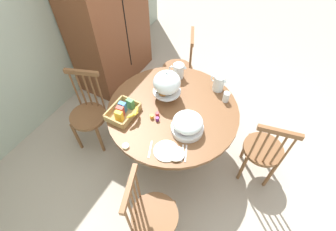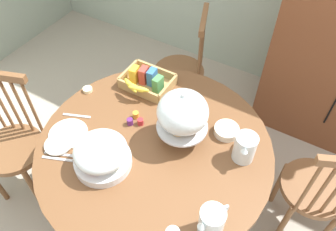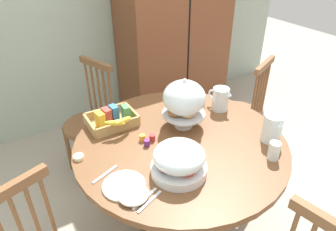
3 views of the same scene
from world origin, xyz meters
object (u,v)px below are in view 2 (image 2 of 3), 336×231
at_px(dining_table, 155,164).
at_px(orange_juice_pitcher, 245,148).
at_px(butter_dish, 88,90).
at_px(fruit_platter_covered, 101,154).
at_px(milk_pitcher, 211,223).
at_px(windsor_chair_facing_door, 15,146).
at_px(cereal_bowl, 226,131).
at_px(pastry_stand_with_dome, 183,114).
at_px(china_plate_large, 68,134).
at_px(china_plate_small, 58,144).
at_px(windsor_chair_near_window, 315,191).
at_px(windsor_chair_by_cabinet, 182,72).
at_px(cereal_basket, 146,81).

relative_size(dining_table, orange_juice_pitcher, 6.56).
bearing_deg(butter_dish, orange_juice_pitcher, 1.20).
relative_size(fruit_platter_covered, milk_pitcher, 1.55).
xyz_separation_m(windsor_chair_facing_door, cereal_bowl, (1.21, 0.57, 0.31)).
height_order(dining_table, butter_dish, butter_dish).
relative_size(pastry_stand_with_dome, china_plate_large, 1.56).
distance_m(pastry_stand_with_dome, fruit_platter_covered, 0.46).
relative_size(china_plate_large, china_plate_small, 1.47).
relative_size(windsor_chair_near_window, china_plate_large, 4.43).
distance_m(fruit_platter_covered, orange_juice_pitcher, 0.74).
xyz_separation_m(windsor_chair_near_window, china_plate_small, (-1.33, -0.64, 0.30)).
relative_size(windsor_chair_by_cabinet, cereal_bowl, 6.96).
xyz_separation_m(dining_table, orange_juice_pitcher, (0.45, 0.17, 0.27)).
bearing_deg(cereal_basket, windsor_chair_by_cabinet, 91.92).
relative_size(windsor_chair_near_window, fruit_platter_covered, 3.25).
bearing_deg(butter_dish, windsor_chair_facing_door, -125.67).
xyz_separation_m(windsor_chair_by_cabinet, cereal_bowl, (0.62, -0.63, 0.31)).
bearing_deg(cereal_basket, milk_pitcher, -40.66).
relative_size(windsor_chair_facing_door, china_plate_large, 4.43).
xyz_separation_m(windsor_chair_facing_door, butter_dish, (0.32, 0.44, 0.30)).
bearing_deg(pastry_stand_with_dome, butter_dish, 177.87).
height_order(windsor_chair_facing_door, milk_pitcher, windsor_chair_facing_door).
xyz_separation_m(dining_table, pastry_stand_with_dome, (0.10, 0.13, 0.39)).
bearing_deg(pastry_stand_with_dome, orange_juice_pitcher, 7.85).
distance_m(milk_pitcher, china_plate_small, 0.92).
bearing_deg(butter_dish, cereal_bowl, 8.01).
xyz_separation_m(dining_table, china_plate_large, (-0.46, -0.18, 0.20)).
xyz_separation_m(cereal_basket, china_plate_large, (-0.17, -0.55, -0.04)).
height_order(milk_pitcher, china_plate_small, milk_pitcher).
height_order(orange_juice_pitcher, china_plate_small, orange_juice_pitcher).
distance_m(china_plate_small, cereal_bowl, 0.93).
height_order(windsor_chair_near_window, pastry_stand_with_dome, pastry_stand_with_dome).
relative_size(pastry_stand_with_dome, milk_pitcher, 1.78).
xyz_separation_m(dining_table, windsor_chair_facing_door, (-0.91, -0.29, -0.09)).
height_order(windsor_chair_facing_door, china_plate_small, windsor_chair_facing_door).
relative_size(dining_table, cereal_basket, 4.13).
distance_m(dining_table, cereal_bowl, 0.47).
relative_size(windsor_chair_by_cabinet, orange_juice_pitcher, 4.90).
bearing_deg(china_plate_small, windsor_chair_near_window, 25.69).
xyz_separation_m(windsor_chair_by_cabinet, orange_juice_pitcher, (0.76, -0.73, 0.36)).
distance_m(windsor_chair_near_window, china_plate_small, 1.51).
bearing_deg(dining_table, windsor_chair_near_window, 22.78).
distance_m(orange_juice_pitcher, cereal_bowl, 0.18).
bearing_deg(cereal_basket, windsor_chair_near_window, -0.16).
bearing_deg(windsor_chair_by_cabinet, orange_juice_pitcher, -43.99).
distance_m(windsor_chair_near_window, orange_juice_pitcher, 0.60).
bearing_deg(cereal_bowl, windsor_chair_by_cabinet, 134.56).
height_order(windsor_chair_by_cabinet, china_plate_large, windsor_chair_by_cabinet).
distance_m(windsor_chair_by_cabinet, fruit_platter_covered, 1.21).
height_order(fruit_platter_covered, china_plate_large, fruit_platter_covered).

